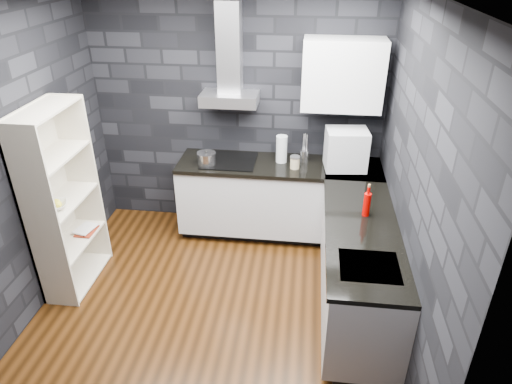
% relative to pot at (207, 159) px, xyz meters
% --- Properties ---
extents(ground, '(3.20, 3.20, 0.00)m').
position_rel_pot_xyz_m(ground, '(0.27, -1.18, -0.97)').
color(ground, '#3A1E0A').
extents(wall_back, '(3.20, 0.05, 2.70)m').
position_rel_pot_xyz_m(wall_back, '(0.27, 0.45, 0.38)').
color(wall_back, black).
rests_on(wall_back, ground).
extents(wall_front, '(3.20, 0.05, 2.70)m').
position_rel_pot_xyz_m(wall_front, '(0.27, -2.80, 0.38)').
color(wall_front, black).
rests_on(wall_front, ground).
extents(wall_left, '(0.05, 3.20, 2.70)m').
position_rel_pot_xyz_m(wall_left, '(-1.35, -1.18, 0.38)').
color(wall_left, black).
rests_on(wall_left, ground).
extents(wall_right, '(0.05, 3.20, 2.70)m').
position_rel_pot_xyz_m(wall_right, '(1.90, -1.18, 0.38)').
color(wall_right, black).
rests_on(wall_right, ground).
extents(toekick_back, '(2.18, 0.50, 0.10)m').
position_rel_pot_xyz_m(toekick_back, '(0.77, 0.16, -0.92)').
color(toekick_back, black).
rests_on(toekick_back, ground).
extents(toekick_right, '(0.50, 1.78, 0.10)m').
position_rel_pot_xyz_m(toekick_right, '(1.61, -1.08, -0.92)').
color(toekick_right, black).
rests_on(toekick_right, ground).
extents(counter_back_cab, '(2.20, 0.60, 0.76)m').
position_rel_pot_xyz_m(counter_back_cab, '(0.77, 0.12, -0.49)').
color(counter_back_cab, '#B6B7BB').
rests_on(counter_back_cab, ground).
extents(counter_right_cab, '(0.60, 1.80, 0.76)m').
position_rel_pot_xyz_m(counter_right_cab, '(1.57, -1.08, -0.49)').
color(counter_right_cab, '#B6B7BB').
rests_on(counter_right_cab, ground).
extents(counter_back_top, '(2.20, 0.62, 0.04)m').
position_rel_pot_xyz_m(counter_back_top, '(0.77, 0.11, -0.09)').
color(counter_back_top, black).
rests_on(counter_back_top, counter_back_cab).
extents(counter_right_top, '(0.62, 1.80, 0.04)m').
position_rel_pot_xyz_m(counter_right_top, '(1.56, -1.08, -0.09)').
color(counter_right_top, black).
rests_on(counter_right_top, counter_right_cab).
extents(counter_corner_top, '(0.62, 0.62, 0.04)m').
position_rel_pot_xyz_m(counter_corner_top, '(1.57, 0.12, -0.09)').
color(counter_corner_top, black).
rests_on(counter_corner_top, counter_right_cab).
extents(hood_body, '(0.60, 0.34, 0.12)m').
position_rel_pot_xyz_m(hood_body, '(0.22, 0.25, 0.59)').
color(hood_body, silver).
rests_on(hood_body, wall_back).
extents(hood_chimney, '(0.24, 0.20, 0.90)m').
position_rel_pot_xyz_m(hood_chimney, '(0.22, 0.32, 1.10)').
color(hood_chimney, silver).
rests_on(hood_chimney, hood_body).
extents(upper_cabinet, '(0.80, 0.35, 0.70)m').
position_rel_pot_xyz_m(upper_cabinet, '(1.37, 0.25, 0.88)').
color(upper_cabinet, silver).
rests_on(upper_cabinet, wall_back).
extents(cooktop, '(0.58, 0.50, 0.01)m').
position_rel_pot_xyz_m(cooktop, '(0.22, 0.12, -0.06)').
color(cooktop, black).
rests_on(cooktop, counter_back_top).
extents(sink_rim, '(0.44, 0.40, 0.01)m').
position_rel_pot_xyz_m(sink_rim, '(1.57, -1.58, -0.08)').
color(sink_rim, silver).
rests_on(sink_rim, counter_right_top).
extents(pot, '(0.25, 0.25, 0.11)m').
position_rel_pot_xyz_m(pot, '(0.00, 0.00, 0.00)').
color(pot, '#BABABF').
rests_on(pot, cooktop).
extents(glass_vase, '(0.15, 0.15, 0.30)m').
position_rel_pot_xyz_m(glass_vase, '(0.79, 0.18, 0.08)').
color(glass_vase, silver).
rests_on(glass_vase, counter_back_top).
extents(storage_jar, '(0.13, 0.13, 0.12)m').
position_rel_pot_xyz_m(storage_jar, '(0.94, 0.03, -0.01)').
color(storage_jar, tan).
rests_on(storage_jar, counter_back_top).
extents(utensil_crock, '(0.10, 0.10, 0.13)m').
position_rel_pot_xyz_m(utensil_crock, '(1.04, 0.22, -0.01)').
color(utensil_crock, '#BABABF').
rests_on(utensil_crock, counter_back_top).
extents(appliance_garage, '(0.45, 0.37, 0.42)m').
position_rel_pot_xyz_m(appliance_garage, '(1.46, 0.07, 0.16)').
color(appliance_garage, silver).
rests_on(appliance_garage, counter_back_top).
extents(red_bottle, '(0.08, 0.08, 0.21)m').
position_rel_pot_xyz_m(red_bottle, '(1.61, -0.85, 0.04)').
color(red_bottle, '#A60200').
rests_on(red_bottle, counter_right_top).
extents(bookshelf, '(0.41, 0.83, 1.80)m').
position_rel_pot_xyz_m(bookshelf, '(-1.15, -0.94, -0.07)').
color(bookshelf, beige).
rests_on(bookshelf, ground).
extents(fruit_bowl, '(0.28, 0.28, 0.05)m').
position_rel_pot_xyz_m(fruit_bowl, '(-1.15, -1.08, -0.03)').
color(fruit_bowl, silver).
rests_on(fruit_bowl, bookshelf).
extents(book_red, '(0.17, 0.03, 0.23)m').
position_rel_pot_xyz_m(book_red, '(-1.16, -0.78, -0.40)').
color(book_red, maroon).
rests_on(book_red, bookshelf).
extents(book_second, '(0.16, 0.05, 0.22)m').
position_rel_pot_xyz_m(book_second, '(-1.17, -0.75, -0.38)').
color(book_second, '#B2B2B2').
rests_on(book_second, bookshelf).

